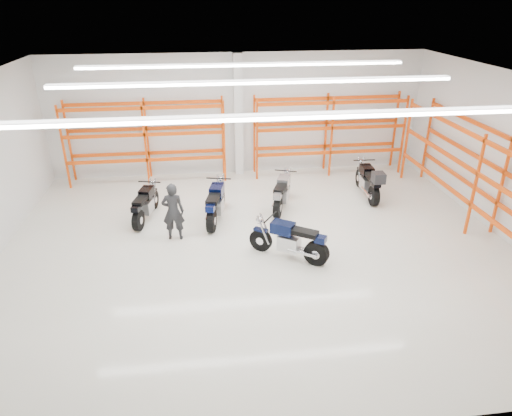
{
  "coord_description": "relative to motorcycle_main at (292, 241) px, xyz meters",
  "views": [
    {
      "loc": [
        -1.49,
        -10.88,
        6.38
      ],
      "look_at": [
        -0.03,
        0.5,
        0.96
      ],
      "focal_mm": 32.0,
      "sensor_mm": 36.0,
      "label": 1
    }
  ],
  "objects": [
    {
      "name": "motorcycle_back_b",
      "position": [
        -1.87,
        2.49,
        0.02
      ],
      "size": [
        0.93,
        2.32,
        1.15
      ],
      "color": "black",
      "rests_on": "ground"
    },
    {
      "name": "structural_column",
      "position": [
        -0.76,
        6.51,
        1.73
      ],
      "size": [
        0.32,
        0.32,
        4.5
      ],
      "primitive_type": "cube",
      "color": "white",
      "rests_on": "ground"
    },
    {
      "name": "pallet_racking_back_right",
      "position": [
        2.64,
        6.17,
        1.27
      ],
      "size": [
        5.67,
        0.87,
        3.0
      ],
      "color": "#EB5017",
      "rests_on": "ground"
    },
    {
      "name": "pallet_racking_back_left",
      "position": [
        -4.16,
        6.17,
        1.27
      ],
      "size": [
        5.67,
        0.87,
        3.0
      ],
      "color": "#EB5017",
      "rests_on": "ground"
    },
    {
      "name": "room_shell",
      "position": [
        -0.76,
        0.72,
        2.77
      ],
      "size": [
        14.02,
        12.02,
        4.51
      ],
      "color": "silver",
      "rests_on": "ground"
    },
    {
      "name": "standing_man",
      "position": [
        -3.09,
        1.49,
        0.33
      ],
      "size": [
        0.64,
        0.45,
        1.7
      ],
      "primitive_type": "imported",
      "rotation": [
        0.0,
        0.0,
        3.08
      ],
      "color": "black",
      "rests_on": "ground"
    },
    {
      "name": "motorcycle_back_a",
      "position": [
        -4.02,
        2.8,
        -0.02
      ],
      "size": [
        0.86,
        2.11,
        1.05
      ],
      "color": "black",
      "rests_on": "ground"
    },
    {
      "name": "pallet_racking_side",
      "position": [
        5.72,
        0.69,
        1.3
      ],
      "size": [
        0.87,
        9.07,
        3.0
      ],
      "color": "#EB5017",
      "rests_on": "ground"
    },
    {
      "name": "motorcycle_back_d",
      "position": [
        3.38,
        3.55,
        0.07
      ],
      "size": [
        0.76,
        2.38,
        1.23
      ],
      "color": "black",
      "rests_on": "ground"
    },
    {
      "name": "motorcycle_back_c",
      "position": [
        0.3,
        3.11,
        -0.0
      ],
      "size": [
        1.05,
        2.13,
        1.09
      ],
      "color": "black",
      "rests_on": "ground"
    },
    {
      "name": "ground",
      "position": [
        -0.76,
        0.69,
        -0.52
      ],
      "size": [
        14.0,
        14.0,
        0.0
      ],
      "primitive_type": "plane",
      "color": "beige",
      "rests_on": "ground"
    },
    {
      "name": "motorcycle_main",
      "position": [
        0.0,
        0.0,
        0.0
      ],
      "size": [
        1.95,
        1.38,
        1.1
      ],
      "color": "black",
      "rests_on": "ground"
    }
  ]
}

